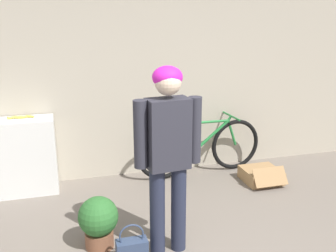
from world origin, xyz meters
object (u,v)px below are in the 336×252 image
(cardboard_box, at_px, (261,175))
(potted_plant, at_px, (98,220))
(handbag, at_px, (132,249))
(person, at_px, (168,145))
(bicycle, at_px, (200,147))
(banana, at_px, (20,117))

(cardboard_box, distance_m, potted_plant, 2.36)
(handbag, xyz_separation_m, potted_plant, (-0.25, 0.30, 0.16))
(cardboard_box, relative_size, potted_plant, 1.05)
(handbag, distance_m, cardboard_box, 2.27)
(handbag, bearing_deg, cardboard_box, 32.37)
(person, relative_size, bicycle, 0.96)
(person, distance_m, bicycle, 1.93)
(banana, distance_m, cardboard_box, 3.06)
(person, bearing_deg, cardboard_box, 29.68)
(banana, bearing_deg, potted_plant, -63.91)
(bicycle, bearing_deg, cardboard_box, -37.85)
(person, height_order, banana, person)
(bicycle, xyz_separation_m, handbag, (-1.24, -1.67, -0.26))
(bicycle, distance_m, banana, 2.28)
(potted_plant, bearing_deg, cardboard_box, 22.89)
(banana, distance_m, handbag, 2.17)
(bicycle, distance_m, cardboard_box, 0.86)
(bicycle, height_order, banana, banana)
(bicycle, bearing_deg, person, -123.30)
(person, xyz_separation_m, bicycle, (0.89, 1.59, -0.65))
(bicycle, distance_m, potted_plant, 2.03)
(bicycle, height_order, potted_plant, bicycle)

